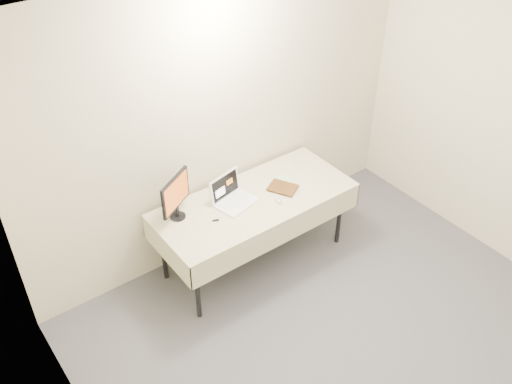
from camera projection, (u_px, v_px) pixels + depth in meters
back_wall at (224, 120)px, 5.08m from camera, size 4.00×0.10×2.70m
table at (254, 204)px, 5.19m from camera, size 1.86×0.81×0.74m
laptop at (232, 196)px, 5.09m from camera, size 0.41×0.36×0.25m
monitor at (175, 195)px, 4.81m from camera, size 0.36×0.22×0.42m
book at (279, 183)px, 5.13m from camera, size 0.18×0.11×0.26m
alarm_clock at (225, 190)px, 5.23m from camera, size 0.11×0.05×0.05m
clicker at (278, 200)px, 5.12m from camera, size 0.06×0.11×0.03m
paper_form at (287, 183)px, 5.35m from camera, size 0.19×0.28×0.00m
usb_dongle at (216, 220)px, 4.91m from camera, size 0.06×0.04×0.01m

